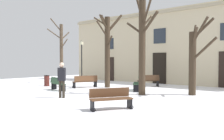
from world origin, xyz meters
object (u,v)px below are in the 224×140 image
Objects in this scene: person_crossing_plaza at (62,78)px; tree_right_of_center at (142,42)px; tree_near_facade at (194,59)px; bench_facing_shops at (149,81)px; tree_foreground at (61,52)px; bench_near_center_tree at (137,83)px; streetlamp at (82,56)px; bench_back_to_back_left at (85,81)px; tree_left_of_center at (108,48)px; litter_bin at (47,81)px; bench_far_corner at (111,99)px; bench_back_to_back_right at (57,84)px.

tree_right_of_center is at bearing 20.37° from person_crossing_plaza.
bench_facing_shops is at bearing 150.08° from tree_near_facade.
tree_right_of_center is 4.87m from person_crossing_plaza.
tree_foreground is 8.92m from person_crossing_plaza.
tree_foreground is 3.30× the size of bench_near_center_tree.
streetlamp is 6.80m from bench_back_to_back_left.
bench_back_to_back_left is at bearing -133.67° from tree_left_of_center.
tree_left_of_center is 5.44m from litter_bin.
tree_foreground is at bearing 168.46° from tree_right_of_center.
tree_left_of_center is at bearing 71.84° from bench_far_corner.
litter_bin is 0.52× the size of bench_back_to_back_right.
bench_facing_shops is (7.43, 2.26, -2.29)m from tree_foreground.
tree_near_facade is 5.10× the size of litter_bin.
bench_back_to_back_left is 4.04m from bench_near_center_tree.
tree_near_facade is (11.77, -0.24, -0.70)m from tree_foreground.
person_crossing_plaza is (1.48, -5.47, -1.84)m from tree_left_of_center.
bench_back_to_back_right is at bearing -23.62° from litter_bin.
tree_right_of_center is 3.19m from bench_near_center_tree.
tree_right_of_center is 1.38× the size of tree_near_facade.
person_crossing_plaza is (-1.36, -5.10, 0.54)m from bench_near_center_tree.
tree_left_of_center reaches higher than bench_back_to_back_right.
bench_near_center_tree is (2.84, -0.37, -2.38)m from tree_left_of_center.
bench_far_corner is at bearing -44.22° from person_crossing_plaza.
streetlamp reaches higher than person_crossing_plaza.
person_crossing_plaza reaches higher than litter_bin.
tree_left_of_center is (-6.45, 0.19, 0.83)m from tree_near_facade.
person_crossing_plaza is at bearing 160.17° from bench_back_to_back_right.
bench_near_center_tree is at bearing 41.87° from person_crossing_plaza.
litter_bin is at bearing -177.78° from tree_right_of_center.
tree_left_of_center reaches higher than person_crossing_plaza.
litter_bin is 7.85m from bench_facing_shops.
bench_facing_shops is at bearing 115.75° from tree_right_of_center.
tree_right_of_center is at bearing 2.22° from litter_bin.
bench_back_to_back_left is at bearing 172.36° from tree_right_of_center.
bench_back_to_back_left is (-5.25, 0.70, -2.54)m from tree_right_of_center.
tree_near_facade reaches higher than streetlamp.
tree_near_facade is at bearing -15.02° from streetlamp.
tree_left_of_center is 3.19× the size of bench_near_center_tree.
streetlamp is at bearing 153.56° from tree_right_of_center.
tree_foreground reaches higher than bench_near_center_tree.
person_crossing_plaza reaches higher than bench_back_to_back_right.
tree_right_of_center reaches higher than person_crossing_plaza.
bench_far_corner is (3.28, -8.54, -0.03)m from bench_facing_shops.
tree_left_of_center is 8.59m from bench_far_corner.
bench_back_to_back_left is 1.10× the size of bench_near_center_tree.
bench_back_to_back_left is at bearing -110.11° from bench_near_center_tree.
bench_facing_shops is (8.09, -0.84, -1.98)m from streetlamp.
tree_foreground is at bearing 178.85° from tree_near_facade.
bench_near_center_tree reaches higher than bench_back_to_back_right.
bench_facing_shops is (-2.02, 4.19, -2.54)m from tree_right_of_center.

